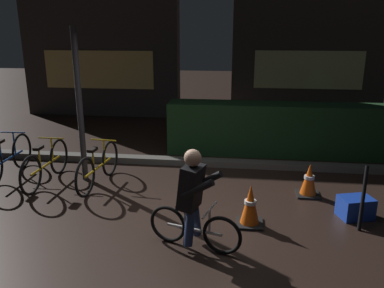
{
  "coord_description": "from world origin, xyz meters",
  "views": [
    {
      "loc": [
        0.9,
        -4.9,
        2.54
      ],
      "look_at": [
        0.2,
        0.6,
        0.9
      ],
      "focal_mm": 36.25,
      "sensor_mm": 36.0,
      "label": 1
    }
  ],
  "objects_px": {
    "traffic_cone_far": "(309,180)",
    "street_post": "(80,107)",
    "parked_bike_leftmost": "(7,159)",
    "closed_umbrella": "(363,198)",
    "blue_crate": "(355,207)",
    "parked_bike_center_left": "(98,166)",
    "cyclist": "(193,199)",
    "traffic_cone_near": "(250,206)",
    "parked_bike_left_mid": "(46,164)"
  },
  "relations": [
    {
      "from": "parked_bike_left_mid",
      "to": "traffic_cone_far",
      "type": "relative_size",
      "value": 3.01
    },
    {
      "from": "parked_bike_leftmost",
      "to": "parked_bike_center_left",
      "type": "bearing_deg",
      "value": -97.16
    },
    {
      "from": "parked_bike_center_left",
      "to": "cyclist",
      "type": "xyz_separation_m",
      "value": [
        1.82,
        -1.72,
        0.29
      ]
    },
    {
      "from": "parked_bike_center_left",
      "to": "closed_umbrella",
      "type": "bearing_deg",
      "value": -98.28
    },
    {
      "from": "parked_bike_left_mid",
      "to": "cyclist",
      "type": "distance_m",
      "value": 3.23
    },
    {
      "from": "parked_bike_leftmost",
      "to": "cyclist",
      "type": "relative_size",
      "value": 1.34
    },
    {
      "from": "closed_umbrella",
      "to": "traffic_cone_far",
      "type": "bearing_deg",
      "value": 47.52
    },
    {
      "from": "parked_bike_center_left",
      "to": "cyclist",
      "type": "bearing_deg",
      "value": -128.56
    },
    {
      "from": "cyclist",
      "to": "parked_bike_leftmost",
      "type": "bearing_deg",
      "value": 167.95
    },
    {
      "from": "street_post",
      "to": "blue_crate",
      "type": "xyz_separation_m",
      "value": [
        4.32,
        -0.9,
        -1.15
      ]
    },
    {
      "from": "street_post",
      "to": "parked_bike_leftmost",
      "type": "bearing_deg",
      "value": -177.15
    },
    {
      "from": "parked_bike_left_mid",
      "to": "closed_umbrella",
      "type": "relative_size",
      "value": 1.89
    },
    {
      "from": "parked_bike_left_mid",
      "to": "blue_crate",
      "type": "height_order",
      "value": "parked_bike_left_mid"
    },
    {
      "from": "traffic_cone_near",
      "to": "blue_crate",
      "type": "bearing_deg",
      "value": 15.19
    },
    {
      "from": "traffic_cone_far",
      "to": "closed_umbrella",
      "type": "relative_size",
      "value": 0.63
    },
    {
      "from": "traffic_cone_far",
      "to": "parked_bike_left_mid",
      "type": "bearing_deg",
      "value": -179.48
    },
    {
      "from": "parked_bike_center_left",
      "to": "cyclist",
      "type": "relative_size",
      "value": 1.27
    },
    {
      "from": "parked_bike_left_mid",
      "to": "traffic_cone_far",
      "type": "bearing_deg",
      "value": -88.8
    },
    {
      "from": "parked_bike_left_mid",
      "to": "parked_bike_leftmost",
      "type": "bearing_deg",
      "value": 78.08
    },
    {
      "from": "cyclist",
      "to": "parked_bike_left_mid",
      "type": "bearing_deg",
      "value": 164.08
    },
    {
      "from": "traffic_cone_far",
      "to": "blue_crate",
      "type": "xyz_separation_m",
      "value": [
        0.53,
        -0.69,
        -0.11
      ]
    },
    {
      "from": "traffic_cone_near",
      "to": "cyclist",
      "type": "relative_size",
      "value": 0.46
    },
    {
      "from": "parked_bike_left_mid",
      "to": "traffic_cone_near",
      "type": "distance_m",
      "value": 3.59
    },
    {
      "from": "parked_bike_center_left",
      "to": "traffic_cone_near",
      "type": "bearing_deg",
      "value": -108.42
    },
    {
      "from": "parked_bike_center_left",
      "to": "traffic_cone_near",
      "type": "distance_m",
      "value": 2.73
    },
    {
      "from": "traffic_cone_far",
      "to": "street_post",
      "type": "bearing_deg",
      "value": 176.83
    },
    {
      "from": "traffic_cone_near",
      "to": "parked_bike_leftmost",
      "type": "bearing_deg",
      "value": 163.81
    },
    {
      "from": "parked_bike_left_mid",
      "to": "cyclist",
      "type": "xyz_separation_m",
      "value": [
        2.74,
        -1.69,
        0.29
      ]
    },
    {
      "from": "parked_bike_leftmost",
      "to": "cyclist",
      "type": "bearing_deg",
      "value": -119.97
    },
    {
      "from": "traffic_cone_near",
      "to": "cyclist",
      "type": "bearing_deg",
      "value": -137.25
    },
    {
      "from": "closed_umbrella",
      "to": "blue_crate",
      "type": "bearing_deg",
      "value": 18.03
    },
    {
      "from": "parked_bike_leftmost",
      "to": "parked_bike_left_mid",
      "type": "distance_m",
      "value": 0.83
    },
    {
      "from": "parked_bike_left_mid",
      "to": "blue_crate",
      "type": "relative_size",
      "value": 3.65
    },
    {
      "from": "parked_bike_left_mid",
      "to": "parked_bike_center_left",
      "type": "distance_m",
      "value": 0.92
    },
    {
      "from": "parked_bike_center_left",
      "to": "closed_umbrella",
      "type": "height_order",
      "value": "closed_umbrella"
    },
    {
      "from": "traffic_cone_far",
      "to": "cyclist",
      "type": "bearing_deg",
      "value": -133.32
    },
    {
      "from": "parked_bike_left_mid",
      "to": "traffic_cone_near",
      "type": "bearing_deg",
      "value": -106.34
    },
    {
      "from": "parked_bike_left_mid",
      "to": "parked_bike_center_left",
      "type": "height_order",
      "value": "parked_bike_left_mid"
    },
    {
      "from": "cyclist",
      "to": "blue_crate",
      "type": "bearing_deg",
      "value": 41.42
    },
    {
      "from": "blue_crate",
      "to": "traffic_cone_far",
      "type": "bearing_deg",
      "value": 127.74
    },
    {
      "from": "parked_bike_left_mid",
      "to": "traffic_cone_far",
      "type": "xyz_separation_m",
      "value": [
        4.37,
        0.04,
        -0.08
      ]
    },
    {
      "from": "street_post",
      "to": "closed_umbrella",
      "type": "bearing_deg",
      "value": -14.89
    },
    {
      "from": "traffic_cone_near",
      "to": "traffic_cone_far",
      "type": "distance_m",
      "value": 1.44
    },
    {
      "from": "blue_crate",
      "to": "parked_bike_left_mid",
      "type": "bearing_deg",
      "value": 172.45
    },
    {
      "from": "cyclist",
      "to": "closed_umbrella",
      "type": "bearing_deg",
      "value": 35.81
    },
    {
      "from": "parked_bike_leftmost",
      "to": "traffic_cone_near",
      "type": "xyz_separation_m",
      "value": [
        4.24,
        -1.23,
        -0.07
      ]
    },
    {
      "from": "blue_crate",
      "to": "traffic_cone_near",
      "type": "bearing_deg",
      "value": -164.81
    },
    {
      "from": "blue_crate",
      "to": "cyclist",
      "type": "xyz_separation_m",
      "value": [
        -2.17,
        -1.04,
        0.48
      ]
    },
    {
      "from": "traffic_cone_near",
      "to": "closed_umbrella",
      "type": "xyz_separation_m",
      "value": [
        1.47,
        0.15,
        0.13
      ]
    },
    {
      "from": "blue_crate",
      "to": "closed_umbrella",
      "type": "bearing_deg",
      "value": -89.86
    }
  ]
}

